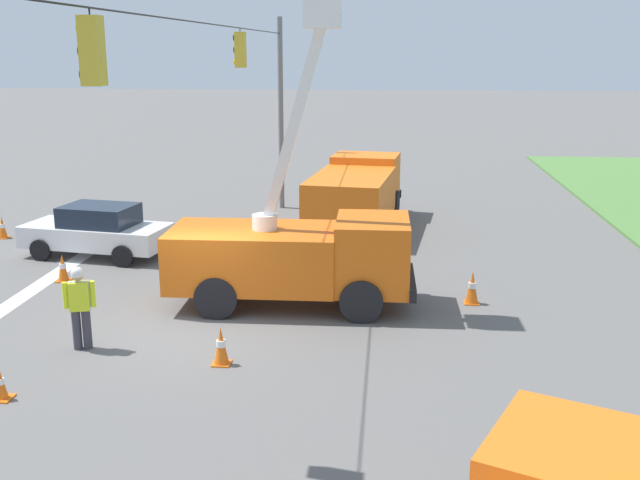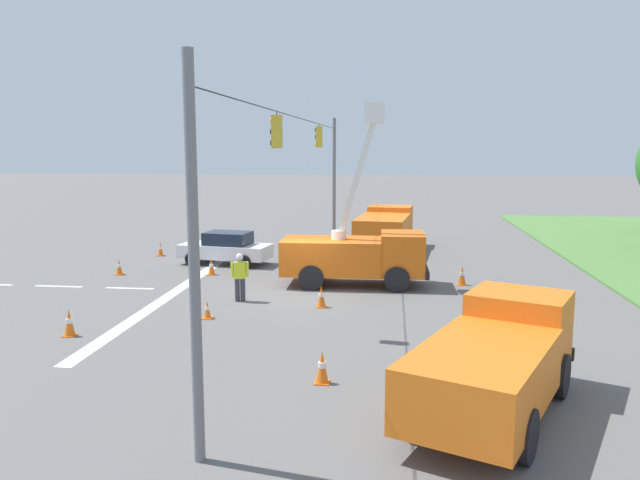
{
  "view_description": "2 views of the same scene",
  "coord_description": "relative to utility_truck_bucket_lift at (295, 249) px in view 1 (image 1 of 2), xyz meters",
  "views": [
    {
      "loc": [
        15.5,
        4.18,
        6.05
      ],
      "look_at": [
        0.03,
        2.73,
        2.07
      ],
      "focal_mm": 42.0,
      "sensor_mm": 36.0,
      "label": 1
    },
    {
      "loc": [
        23.2,
        3.36,
        5.61
      ],
      "look_at": [
        -0.76,
        0.59,
        1.96
      ],
      "focal_mm": 35.0,
      "sensor_mm": 36.0,
      "label": 2
    }
  ],
  "objects": [
    {
      "name": "ground_plane",
      "position": [
        1.62,
        -1.96,
        -1.4
      ],
      "size": [
        200.0,
        200.0,
        0.0
      ],
      "primitive_type": "plane",
      "color": "#605E5B"
    },
    {
      "name": "signal_gantry",
      "position": [
        1.58,
        -1.96,
        2.85
      ],
      "size": [
        26.2,
        0.33,
        7.2
      ],
      "color": "slate",
      "rests_on": "ground"
    },
    {
      "name": "utility_truck_bucket_lift",
      "position": [
        0.0,
        0.0,
        0.0
      ],
      "size": [
        2.47,
        5.9,
        7.28
      ],
      "color": "orange",
      "rests_on": "ground"
    },
    {
      "name": "utility_truck_support_near",
      "position": [
        -8.36,
        1.08,
        -0.14
      ],
      "size": [
        6.66,
        3.22,
        2.26
      ],
      "color": "orange",
      "rests_on": "ground"
    },
    {
      "name": "sedan_white",
      "position": [
        -3.84,
        -6.44,
        -0.61
      ],
      "size": [
        2.42,
        4.52,
        1.56
      ],
      "color": "white",
      "rests_on": "ground"
    },
    {
      "name": "road_worker",
      "position": [
        3.14,
        -4.04,
        -0.4
      ],
      "size": [
        0.34,
        0.63,
        1.77
      ],
      "color": "#383842",
      "rests_on": "ground"
    },
    {
      "name": "traffic_cone_foreground_left",
      "position": [
        3.65,
        -1.0,
        -1.01
      ],
      "size": [
        0.36,
        0.36,
        0.77
      ],
      "color": "orange",
      "rests_on": "ground"
    },
    {
      "name": "traffic_cone_foreground_right",
      "position": [
        5.52,
        -4.56,
        -1.11
      ],
      "size": [
        0.36,
        0.36,
        0.6
      ],
      "color": "orange",
      "rests_on": "ground"
    },
    {
      "name": "traffic_cone_near_bucket",
      "position": [
        -0.5,
        4.29,
        -0.99
      ],
      "size": [
        0.36,
        0.36,
        0.82
      ],
      "color": "orange",
      "rests_on": "ground"
    },
    {
      "name": "traffic_cone_lane_edge_b",
      "position": [
        -1.31,
        -6.43,
        -1.03
      ],
      "size": [
        0.36,
        0.36,
        0.75
      ],
      "color": "orange",
      "rests_on": "ground"
    },
    {
      "name": "traffic_cone_far_left",
      "position": [
        -5.67,
        -10.41,
        -1.04
      ],
      "size": [
        0.36,
        0.36,
        0.72
      ],
      "color": "orange",
      "rests_on": "ground"
    }
  ]
}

